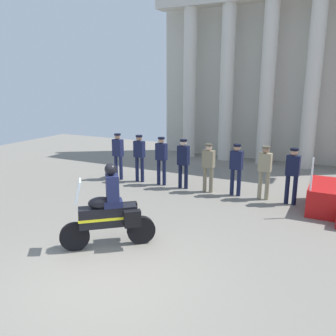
{
  "coord_description": "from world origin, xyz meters",
  "views": [
    {
      "loc": [
        3.6,
        -4.66,
        3.55
      ],
      "look_at": [
        -0.48,
        3.51,
        1.31
      ],
      "focal_mm": 37.36,
      "sensor_mm": 36.0,
      "label": 1
    }
  ],
  "objects_px": {
    "officer_in_row_4": "(208,164)",
    "motorcycle_with_rider": "(111,213)",
    "officer_in_row_0": "(118,153)",
    "briefcase_on_ground": "(109,173)",
    "officer_in_row_3": "(183,160)",
    "officer_in_row_6": "(265,168)",
    "officer_in_row_2": "(161,157)",
    "officer_in_row_7": "(292,172)",
    "officer_in_row_5": "(236,166)",
    "officer_in_row_1": "(139,154)"
  },
  "relations": [
    {
      "from": "officer_in_row_0",
      "to": "briefcase_on_ground",
      "type": "xyz_separation_m",
      "value": [
        -0.48,
        0.03,
        -0.84
      ]
    },
    {
      "from": "briefcase_on_ground",
      "to": "officer_in_row_5",
      "type": "bearing_deg",
      "value": 0.2
    },
    {
      "from": "officer_in_row_2",
      "to": "briefcase_on_ground",
      "type": "height_order",
      "value": "officer_in_row_2"
    },
    {
      "from": "officer_in_row_0",
      "to": "officer_in_row_6",
      "type": "distance_m",
      "value": 5.35
    },
    {
      "from": "officer_in_row_0",
      "to": "officer_in_row_3",
      "type": "distance_m",
      "value": 2.64
    },
    {
      "from": "officer_in_row_1",
      "to": "officer_in_row_2",
      "type": "bearing_deg",
      "value": -178.26
    },
    {
      "from": "officer_in_row_6",
      "to": "briefcase_on_ground",
      "type": "bearing_deg",
      "value": 3.79
    },
    {
      "from": "officer_in_row_4",
      "to": "officer_in_row_2",
      "type": "bearing_deg",
      "value": 1.58
    },
    {
      "from": "officer_in_row_7",
      "to": "motorcycle_with_rider",
      "type": "height_order",
      "value": "motorcycle_with_rider"
    },
    {
      "from": "officer_in_row_1",
      "to": "officer_in_row_6",
      "type": "bearing_deg",
      "value": -176.76
    },
    {
      "from": "officer_in_row_0",
      "to": "officer_in_row_1",
      "type": "xyz_separation_m",
      "value": [
        0.87,
        0.08,
        -0.0
      ]
    },
    {
      "from": "officer_in_row_0",
      "to": "officer_in_row_5",
      "type": "distance_m",
      "value": 4.47
    },
    {
      "from": "officer_in_row_0",
      "to": "motorcycle_with_rider",
      "type": "xyz_separation_m",
      "value": [
        3.03,
        -4.71,
        -0.23
      ]
    },
    {
      "from": "officer_in_row_5",
      "to": "motorcycle_with_rider",
      "type": "distance_m",
      "value": 4.97
    },
    {
      "from": "officer_in_row_4",
      "to": "officer_in_row_7",
      "type": "xyz_separation_m",
      "value": [
        2.63,
        -0.04,
        0.05
      ]
    },
    {
      "from": "officer_in_row_0",
      "to": "officer_in_row_4",
      "type": "relative_size",
      "value": 1.07
    },
    {
      "from": "officer_in_row_2",
      "to": "officer_in_row_6",
      "type": "distance_m",
      "value": 3.57
    },
    {
      "from": "officer_in_row_4",
      "to": "briefcase_on_ground",
      "type": "distance_m",
      "value": 4.11
    },
    {
      "from": "officer_in_row_7",
      "to": "briefcase_on_ground",
      "type": "xyz_separation_m",
      "value": [
        -6.66,
        0.07,
        -0.83
      ]
    },
    {
      "from": "officer_in_row_4",
      "to": "motorcycle_with_rider",
      "type": "distance_m",
      "value": 4.74
    },
    {
      "from": "officer_in_row_0",
      "to": "motorcycle_with_rider",
      "type": "distance_m",
      "value": 5.6
    },
    {
      "from": "officer_in_row_2",
      "to": "briefcase_on_ground",
      "type": "xyz_separation_m",
      "value": [
        -2.27,
        -0.03,
        -0.83
      ]
    },
    {
      "from": "officer_in_row_4",
      "to": "officer_in_row_3",
      "type": "bearing_deg",
      "value": 2.21
    },
    {
      "from": "officer_in_row_6",
      "to": "briefcase_on_ground",
      "type": "xyz_separation_m",
      "value": [
        -5.84,
        -0.04,
        -0.82
      ]
    },
    {
      "from": "officer_in_row_2",
      "to": "officer_in_row_5",
      "type": "distance_m",
      "value": 2.68
    },
    {
      "from": "officer_in_row_1",
      "to": "officer_in_row_5",
      "type": "bearing_deg",
      "value": -177.19
    },
    {
      "from": "officer_in_row_0",
      "to": "officer_in_row_4",
      "type": "distance_m",
      "value": 3.55
    },
    {
      "from": "officer_in_row_3",
      "to": "briefcase_on_ground",
      "type": "relative_size",
      "value": 4.71
    },
    {
      "from": "officer_in_row_1",
      "to": "officer_in_row_5",
      "type": "height_order",
      "value": "officer_in_row_1"
    },
    {
      "from": "officer_in_row_7",
      "to": "officer_in_row_1",
      "type": "bearing_deg",
      "value": 2.08
    },
    {
      "from": "officer_in_row_5",
      "to": "officer_in_row_6",
      "type": "distance_m",
      "value": 0.88
    },
    {
      "from": "officer_in_row_4",
      "to": "motorcycle_with_rider",
      "type": "height_order",
      "value": "motorcycle_with_rider"
    },
    {
      "from": "officer_in_row_0",
      "to": "officer_in_row_6",
      "type": "height_order",
      "value": "officer_in_row_0"
    },
    {
      "from": "briefcase_on_ground",
      "to": "officer_in_row_4",
      "type": "bearing_deg",
      "value": -0.41
    },
    {
      "from": "officer_in_row_4",
      "to": "officer_in_row_6",
      "type": "bearing_deg",
      "value": -174.38
    },
    {
      "from": "officer_in_row_3",
      "to": "officer_in_row_5",
      "type": "distance_m",
      "value": 1.83
    },
    {
      "from": "officer_in_row_1",
      "to": "officer_in_row_7",
      "type": "relative_size",
      "value": 1.01
    },
    {
      "from": "officer_in_row_0",
      "to": "officer_in_row_2",
      "type": "distance_m",
      "value": 1.79
    },
    {
      "from": "officer_in_row_1",
      "to": "motorcycle_with_rider",
      "type": "distance_m",
      "value": 5.26
    },
    {
      "from": "officer_in_row_3",
      "to": "officer_in_row_1",
      "type": "bearing_deg",
      "value": 1.34
    },
    {
      "from": "officer_in_row_3",
      "to": "officer_in_row_7",
      "type": "xyz_separation_m",
      "value": [
        3.54,
        -0.06,
        0.01
      ]
    },
    {
      "from": "officer_in_row_0",
      "to": "officer_in_row_7",
      "type": "relative_size",
      "value": 1.02
    },
    {
      "from": "officer_in_row_0",
      "to": "officer_in_row_5",
      "type": "bearing_deg",
      "value": -176.0
    },
    {
      "from": "officer_in_row_3",
      "to": "officer_in_row_5",
      "type": "height_order",
      "value": "officer_in_row_3"
    },
    {
      "from": "officer_in_row_3",
      "to": "motorcycle_with_rider",
      "type": "relative_size",
      "value": 0.89
    },
    {
      "from": "officer_in_row_4",
      "to": "officer_in_row_0",
      "type": "bearing_deg",
      "value": 3.41
    },
    {
      "from": "officer_in_row_1",
      "to": "officer_in_row_4",
      "type": "bearing_deg",
      "value": -178.36
    },
    {
      "from": "officer_in_row_1",
      "to": "officer_in_row_2",
      "type": "height_order",
      "value": "officer_in_row_1"
    },
    {
      "from": "motorcycle_with_rider",
      "to": "officer_in_row_5",
      "type": "bearing_deg",
      "value": -147.15
    },
    {
      "from": "officer_in_row_3",
      "to": "officer_in_row_6",
      "type": "xyz_separation_m",
      "value": [
        2.71,
        0.05,
        -0.0
      ]
    }
  ]
}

